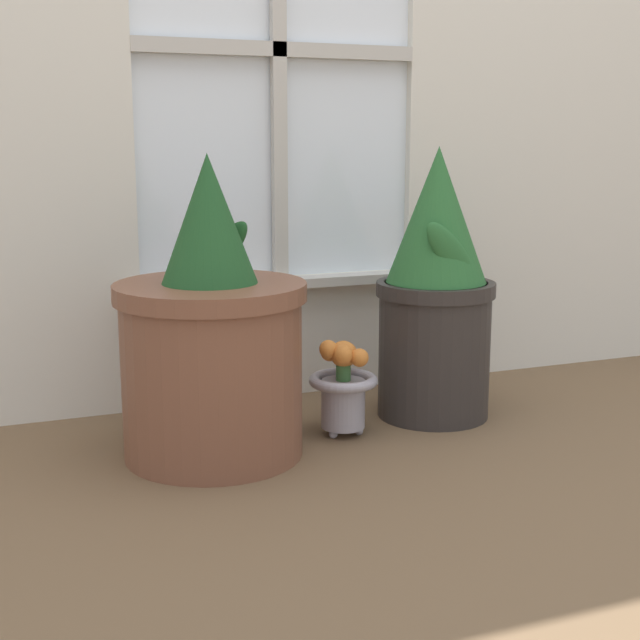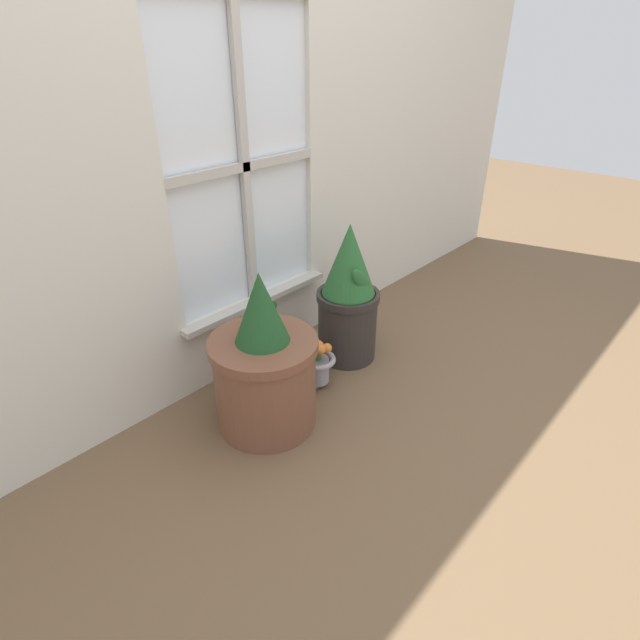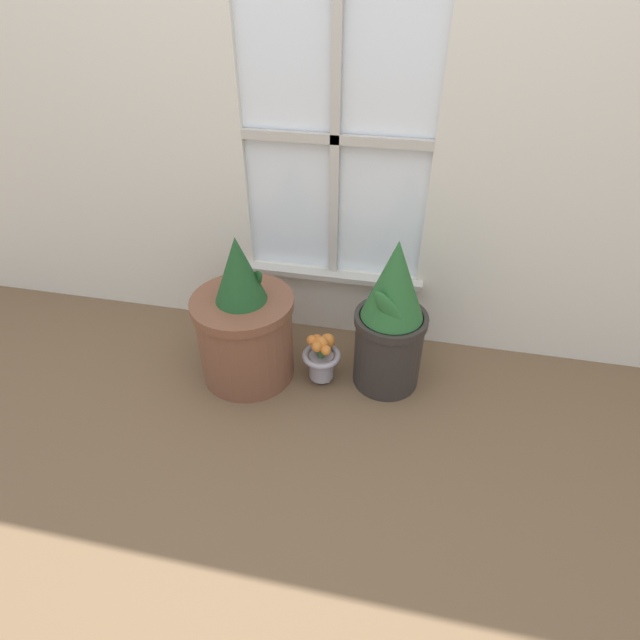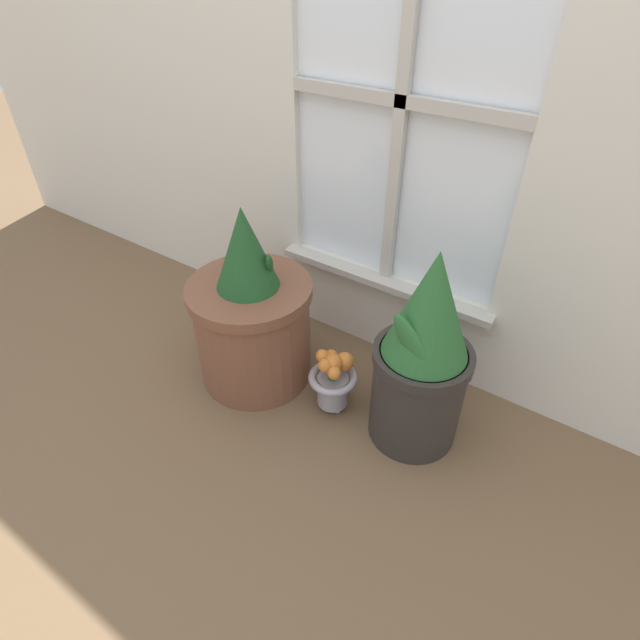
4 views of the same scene
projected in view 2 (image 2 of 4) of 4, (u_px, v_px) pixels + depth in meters
The scene contains 5 objects.
ground_plane at pixel (346, 404), 2.06m from camera, with size 10.00×10.00×0.00m, color brown.
wall_with_window at pixel (234, 56), 1.77m from camera, with size 4.40×0.10×2.50m.
potted_plant_left at pixel (265, 368), 1.85m from camera, with size 0.40×0.40×0.64m.
potted_plant_right at pixel (348, 297), 2.23m from camera, with size 0.28×0.28×0.65m.
flower_vase at pixel (317, 360), 2.13m from camera, with size 0.16×0.16×0.23m.
Camera 2 is at (-1.27, -1.01, 1.32)m, focal length 28.00 mm.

